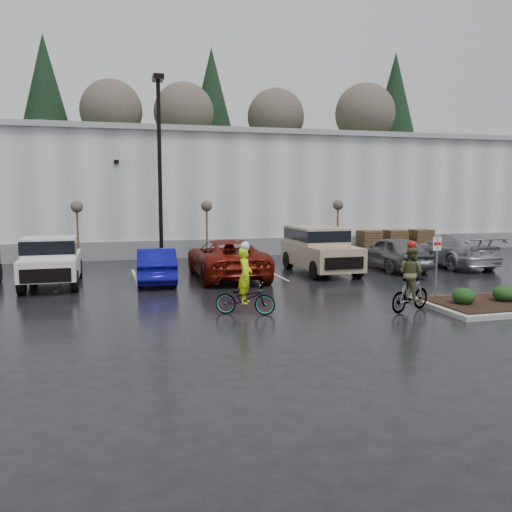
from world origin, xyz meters
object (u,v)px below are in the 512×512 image
object	(u,v)px
car_blue	(156,265)
suv_tan	(321,250)
sapling_east	(338,208)
fire_lane_sign	(437,260)
sapling_west	(77,210)
pallet_stack_c	(421,240)
pallet_stack_b	(394,241)
car_far_silver	(453,250)
cyclist_hivis	(245,292)
car_grey	(393,253)
cyclist_olive	(411,285)
car_red	(227,258)
pickup_white	(52,260)
pallet_stack_a	(369,242)
sapling_mid	(207,209)
lamppost	(159,150)

from	to	relation	value
car_blue	suv_tan	xyz separation A→B (m)	(7.39, 0.66, 0.33)
sapling_east	fire_lane_sign	distance (m)	13.06
sapling_west	pallet_stack_c	distance (m)	20.13
suv_tan	pallet_stack_b	bearing A→B (deg)	41.36
sapling_east	car_far_silver	xyz separation A→B (m)	(3.75, -5.37, -1.92)
sapling_west	cyclist_hivis	distance (m)	14.03
car_grey	cyclist_olive	world-z (taller)	cyclist_olive
sapling_west	suv_tan	xyz separation A→B (m)	(10.65, -5.65, -1.70)
car_blue	car_grey	xyz separation A→B (m)	(11.04, 0.63, 0.09)
sapling_east	car_red	xyz separation A→B (m)	(-7.74, -5.90, -1.90)
pickup_white	suv_tan	distance (m)	11.37
sapling_west	sapling_east	xyz separation A→B (m)	(14.00, 0.00, 0.00)
sapling_east	car_blue	xyz separation A→B (m)	(-10.74, -6.31, -2.02)
pickup_white	car_blue	size ratio (longest dim) A/B	1.22
pickup_white	car_far_silver	xyz separation A→B (m)	(18.47, 0.46, -0.17)
fire_lane_sign	pickup_white	distance (m)	14.34
sapling_west	cyclist_olive	size ratio (longest dim) A/B	1.47
fire_lane_sign	car_far_silver	bearing A→B (deg)	51.32
sapling_east	cyclist_hivis	size ratio (longest dim) A/B	1.46
pallet_stack_a	pickup_white	bearing A→B (deg)	-158.36
cyclist_hivis	car_far_silver	bearing A→B (deg)	-35.63
sapling_west	pallet_stack_c	size ratio (longest dim) A/B	2.37
sapling_east	car_grey	bearing A→B (deg)	-87.02
pallet_stack_c	car_blue	size ratio (longest dim) A/B	0.32
cyclist_olive	sapling_west	bearing A→B (deg)	14.37
sapling_east	cyclist_hivis	world-z (taller)	sapling_east
pickup_white	cyclist_olive	xyz separation A→B (m)	(10.97, -7.97, -0.18)
sapling_mid	pallet_stack_c	xyz separation A→B (m)	(13.50, 1.00, -2.05)
sapling_west	car_grey	bearing A→B (deg)	-21.68
pallet_stack_a	cyclist_olive	distance (m)	16.07
fire_lane_sign	pickup_white	xyz separation A→B (m)	(-12.53, 6.97, -0.43)
car_blue	cyclist_hivis	distance (m)	6.83
sapling_west	sapling_mid	size ratio (longest dim) A/B	1.00
car_grey	pallet_stack_a	bearing A→B (deg)	-107.79
car_grey	car_far_silver	world-z (taller)	car_far_silver
pallet_stack_a	pallet_stack_b	world-z (taller)	same
pallet_stack_b	car_blue	bearing A→B (deg)	-153.93
suv_tan	car_grey	world-z (taller)	suv_tan
sapling_west	car_red	world-z (taller)	sapling_west
car_grey	pallet_stack_b	bearing A→B (deg)	-119.83
car_blue	car_far_silver	distance (m)	14.52
car_far_silver	cyclist_olive	world-z (taller)	cyclist_olive
lamppost	sapling_mid	bearing A→B (deg)	21.80
sapling_mid	cyclist_olive	xyz separation A→B (m)	(3.74, -13.80, -1.93)
sapling_mid	fire_lane_sign	world-z (taller)	sapling_mid
sapling_east	cyclist_hivis	bearing A→B (deg)	-124.20
pallet_stack_c	cyclist_hivis	xyz separation A→B (m)	(-14.72, -13.84, 0.01)
car_red	cyclist_olive	world-z (taller)	cyclist_olive
pickup_white	car_red	xyz separation A→B (m)	(6.98, -0.07, -0.15)
pickup_white	cyclist_hivis	world-z (taller)	cyclist_hivis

